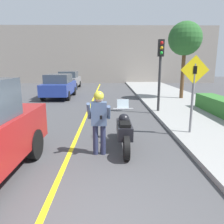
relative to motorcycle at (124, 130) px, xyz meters
The scene contains 9 objects.
road_center_line 3.03m from the motorcycle, 120.18° to the left, with size 0.12×36.00×0.01m.
building_backdrop 22.80m from the motorcycle, 92.29° to the left, with size 28.00×1.20×6.98m.
motorcycle is the anchor object (origin of this frame).
person_biker 1.01m from the motorcycle, 143.57° to the right, with size 0.59×0.47×1.70m.
crossing_sign 2.71m from the motorcycle, 22.61° to the left, with size 0.91×0.08×2.50m.
traffic_light 5.17m from the motorcycle, 65.76° to the left, with size 0.26×0.30×3.33m.
street_tree 10.19m from the motorcycle, 62.44° to the left, with size 2.12×2.12×4.88m.
parked_car_blue 10.38m from the motorcycle, 112.42° to the left, with size 1.88×4.20×1.68m.
parked_car_grey 16.41m from the motorcycle, 105.38° to the left, with size 1.88×4.20×1.68m.
Camera 1 is at (0.46, -2.57, 2.36)m, focal length 35.00 mm.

